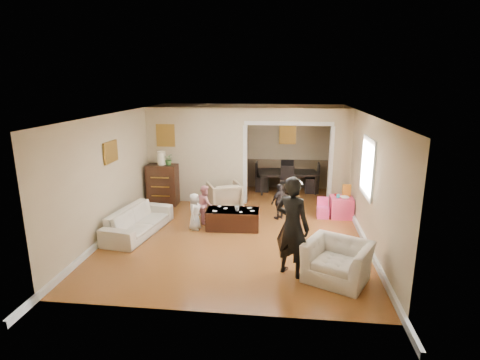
# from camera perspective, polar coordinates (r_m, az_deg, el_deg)

# --- Properties ---
(floor) EXTENTS (7.00, 7.00, 0.00)m
(floor) POSITION_cam_1_polar(r_m,az_deg,el_deg) (9.03, -0.14, -6.78)
(floor) COLOR #A65D2B
(floor) RESTS_ON ground
(partition_left) EXTENTS (2.75, 0.18, 2.60)m
(partition_left) POSITION_cam_1_polar(r_m,az_deg,el_deg) (10.61, -6.43, 3.67)
(partition_left) COLOR #C1B48D
(partition_left) RESTS_ON ground
(partition_right) EXTENTS (0.55, 0.18, 2.60)m
(partition_right) POSITION_cam_1_polar(r_m,az_deg,el_deg) (10.46, 14.64, 3.13)
(partition_right) COLOR #C1B48D
(partition_right) RESTS_ON ground
(partition_header) EXTENTS (2.22, 0.18, 0.35)m
(partition_header) POSITION_cam_1_polar(r_m,az_deg,el_deg) (10.20, 7.28, 9.59)
(partition_header) COLOR #C1B48D
(partition_header) RESTS_ON partition_right
(window_pane) EXTENTS (0.03, 0.95, 1.10)m
(window_pane) POSITION_cam_1_polar(r_m,az_deg,el_deg) (8.33, 18.52, 1.77)
(window_pane) COLOR white
(window_pane) RESTS_ON ground
(framed_art_partition) EXTENTS (0.45, 0.03, 0.55)m
(framed_art_partition) POSITION_cam_1_polar(r_m,az_deg,el_deg) (10.64, -10.99, 6.53)
(framed_art_partition) COLOR brown
(framed_art_partition) RESTS_ON partition_left
(framed_art_sofa_wall) EXTENTS (0.03, 0.55, 0.40)m
(framed_art_sofa_wall) POSITION_cam_1_polar(r_m,az_deg,el_deg) (8.71, -18.67, 3.97)
(framed_art_sofa_wall) COLOR brown
(framed_art_alcove) EXTENTS (0.45, 0.03, 0.55)m
(framed_art_alcove) POSITION_cam_1_polar(r_m,az_deg,el_deg) (11.90, 7.09, 6.78)
(framed_art_alcove) COLOR brown
(sofa) EXTENTS (1.05, 2.04, 0.57)m
(sofa) POSITION_cam_1_polar(r_m,az_deg,el_deg) (8.80, -14.85, -5.90)
(sofa) COLOR beige
(sofa) RESTS_ON ground
(armchair_back) EXTENTS (1.05, 1.07, 0.74)m
(armchair_back) POSITION_cam_1_polar(r_m,az_deg,el_deg) (10.00, -2.35, -2.42)
(armchair_back) COLOR tan
(armchair_back) RESTS_ON ground
(armchair_front) EXTENTS (1.32, 1.26, 0.67)m
(armchair_front) POSITION_cam_1_polar(r_m,az_deg,el_deg) (6.81, 14.27, -11.63)
(armchair_front) COLOR beige
(armchair_front) RESTS_ON ground
(dresser) EXTENTS (0.80, 0.45, 1.10)m
(dresser) POSITION_cam_1_polar(r_m,az_deg,el_deg) (10.62, -11.39, -0.67)
(dresser) COLOR black
(dresser) RESTS_ON ground
(table_lamp) EXTENTS (0.22, 0.22, 0.36)m
(table_lamp) POSITION_cam_1_polar(r_m,az_deg,el_deg) (10.45, -11.59, 3.21)
(table_lamp) COLOR #F4EAC7
(table_lamp) RESTS_ON dresser
(potted_plant) EXTENTS (0.28, 0.24, 0.31)m
(potted_plant) POSITION_cam_1_polar(r_m,az_deg,el_deg) (10.40, -10.53, 3.05)
(potted_plant) COLOR #346B2F
(potted_plant) RESTS_ON dresser
(coffee_table) EXTENTS (1.21, 0.64, 0.44)m
(coffee_table) POSITION_cam_1_polar(r_m,az_deg,el_deg) (8.80, -1.06, -5.82)
(coffee_table) COLOR #391B12
(coffee_table) RESTS_ON ground
(coffee_cup) EXTENTS (0.11, 0.11, 0.10)m
(coffee_cup) POSITION_cam_1_polar(r_m,az_deg,el_deg) (8.65, -0.45, -4.28)
(coffee_cup) COLOR silver
(coffee_cup) RESTS_ON coffee_table
(play_table) EXTENTS (0.54, 0.54, 0.51)m
(play_table) POSITION_cam_1_polar(r_m,az_deg,el_deg) (9.83, 14.80, -3.91)
(play_table) COLOR #F03F70
(play_table) RESTS_ON ground
(cereal_box) EXTENTS (0.20, 0.07, 0.30)m
(cereal_box) POSITION_cam_1_polar(r_m,az_deg,el_deg) (9.82, 15.57, -1.49)
(cereal_box) COLOR gold
(cereal_box) RESTS_ON play_table
(cyan_cup) EXTENTS (0.08, 0.08, 0.08)m
(cyan_cup) POSITION_cam_1_polar(r_m,az_deg,el_deg) (9.68, 14.37, -2.33)
(cyan_cup) COLOR #26B1C0
(cyan_cup) RESTS_ON play_table
(toy_block) EXTENTS (0.10, 0.08, 0.05)m
(toy_block) POSITION_cam_1_polar(r_m,az_deg,el_deg) (9.84, 14.12, -2.13)
(toy_block) COLOR red
(toy_block) RESTS_ON play_table
(play_bowl) EXTENTS (0.22, 0.22, 0.05)m
(play_bowl) POSITION_cam_1_polar(r_m,az_deg,el_deg) (9.64, 15.30, -2.55)
(play_bowl) COLOR white
(play_bowl) RESTS_ON play_table
(dining_table) EXTENTS (1.91, 1.26, 0.63)m
(dining_table) POSITION_cam_1_polar(r_m,az_deg,el_deg) (11.74, 6.98, -0.24)
(dining_table) COLOR black
(dining_table) RESTS_ON ground
(adult_person) EXTENTS (0.77, 0.71, 1.77)m
(adult_person) POSITION_cam_1_polar(r_m,az_deg,el_deg) (6.62, 7.76, -6.86)
(adult_person) COLOR black
(adult_person) RESTS_ON ground
(child_kneel_a) EXTENTS (0.32, 0.44, 0.85)m
(child_kneel_a) POSITION_cam_1_polar(r_m,az_deg,el_deg) (8.74, -6.75, -4.67)
(child_kneel_a) COLOR silver
(child_kneel_a) RESTS_ON ground
(child_kneel_b) EXTENTS (0.49, 0.54, 0.91)m
(child_kneel_b) POSITION_cam_1_polar(r_m,az_deg,el_deg) (9.11, -5.20, -3.59)
(child_kneel_b) COLOR pink
(child_kneel_b) RESTS_ON ground
(child_toddler) EXTENTS (0.53, 0.51, 0.88)m
(child_toddler) POSITION_cam_1_polar(r_m,az_deg,el_deg) (9.37, 5.93, -3.19)
(child_toddler) COLOR black
(child_toddler) RESTS_ON ground
(craft_papers) EXTENTS (0.95, 0.45, 0.00)m
(craft_papers) POSITION_cam_1_polar(r_m,az_deg,el_deg) (8.75, -0.93, -4.38)
(craft_papers) COLOR white
(craft_papers) RESTS_ON coffee_table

